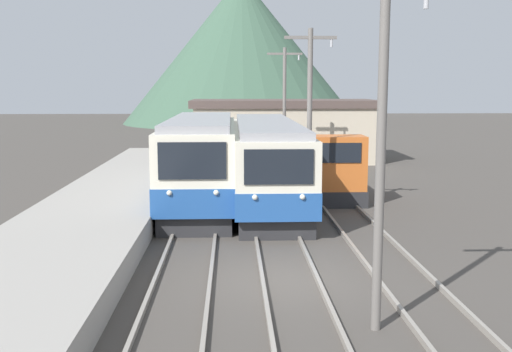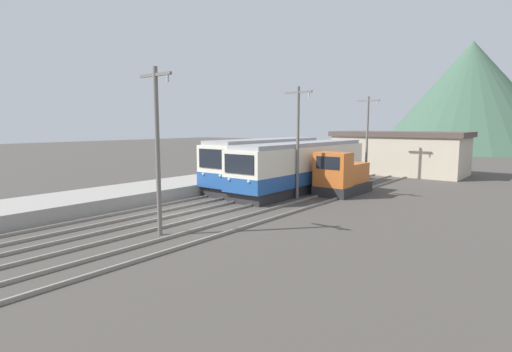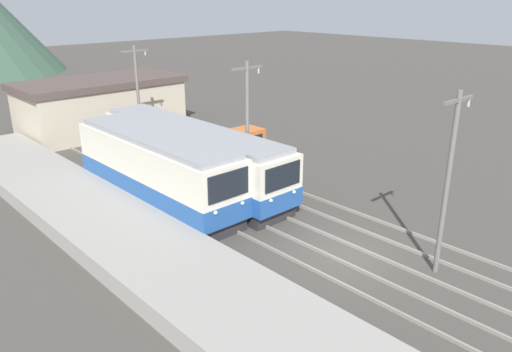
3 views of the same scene
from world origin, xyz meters
TOP-DOWN VIEW (x-y plane):
  - ground_plane at (0.00, 0.00)m, footprint 200.00×200.00m
  - platform_left at (-6.25, 0.00)m, footprint 4.50×54.00m
  - track_left at (-2.60, 0.00)m, footprint 1.54×60.00m
  - track_center at (0.20, 0.00)m, footprint 1.54×60.00m
  - track_right at (3.20, 0.00)m, footprint 1.54×60.00m
  - commuter_train_left at (-2.60, 10.14)m, footprint 2.84×11.75m
  - commuter_train_center at (0.20, 11.06)m, footprint 2.84×14.68m
  - shunting_locomotive at (3.20, 11.31)m, footprint 2.40×4.74m
  - catenary_mast_near at (1.71, -3.31)m, footprint 2.00×0.20m
  - catenary_mast_mid at (1.71, 7.89)m, footprint 2.00×0.20m
  - catenary_mast_far at (1.71, 19.09)m, footprint 2.00×0.20m
  - station_building at (2.25, 26.00)m, footprint 12.60×6.30m

SIDE VIEW (x-z plane):
  - ground_plane at x=0.00m, z-range 0.00..0.00m
  - track_left at x=-2.60m, z-range 0.00..0.14m
  - track_center at x=0.20m, z-range 0.00..0.14m
  - track_right at x=3.20m, z-range 0.00..0.14m
  - platform_left at x=-6.25m, z-range 0.00..0.80m
  - shunting_locomotive at x=3.20m, z-range -0.29..2.71m
  - commuter_train_center at x=0.20m, z-range -0.12..3.45m
  - commuter_train_left at x=-2.60m, z-range -0.14..3.63m
  - station_building at x=2.25m, z-range 0.02..4.20m
  - catenary_mast_near at x=1.71m, z-range 0.32..7.57m
  - catenary_mast_mid at x=1.71m, z-range 0.32..7.57m
  - catenary_mast_far at x=1.71m, z-range 0.32..7.57m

